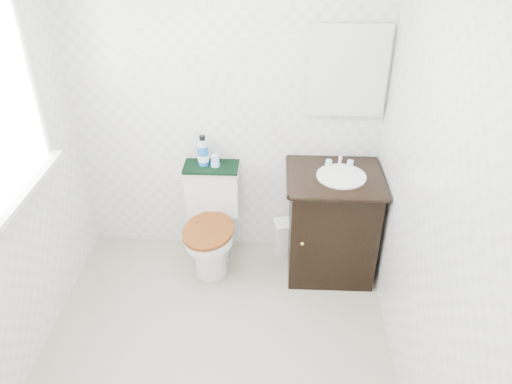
# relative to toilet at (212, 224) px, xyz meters

# --- Properties ---
(floor) EXTENTS (2.40, 2.40, 0.00)m
(floor) POSITION_rel_toilet_xyz_m (0.11, -0.97, -0.33)
(floor) COLOR #AAA188
(floor) RESTS_ON ground
(wall_back) EXTENTS (2.40, 0.00, 2.40)m
(wall_back) POSITION_rel_toilet_xyz_m (0.11, 0.23, 0.87)
(wall_back) COLOR silver
(wall_back) RESTS_ON ground
(wall_right) EXTENTS (0.00, 2.40, 2.40)m
(wall_right) POSITION_rel_toilet_xyz_m (1.21, -0.97, 0.87)
(wall_right) COLOR silver
(wall_right) RESTS_ON ground
(mirror) EXTENTS (0.50, 0.02, 0.60)m
(mirror) POSITION_rel_toilet_xyz_m (0.93, 0.20, 1.12)
(mirror) COLOR silver
(mirror) RESTS_ON wall_back
(toilet) EXTENTS (0.41, 0.63, 0.75)m
(toilet) POSITION_rel_toilet_xyz_m (0.00, 0.00, 0.00)
(toilet) COLOR white
(toilet) RESTS_ON floor
(vanity) EXTENTS (0.64, 0.55, 0.92)m
(vanity) POSITION_rel_toilet_xyz_m (0.88, -0.07, 0.10)
(vanity) COLOR black
(vanity) RESTS_ON floor
(trash_bin) EXTENTS (0.22, 0.19, 0.28)m
(trash_bin) POSITION_rel_toilet_xyz_m (0.56, 0.13, -0.19)
(trash_bin) COLOR white
(trash_bin) RESTS_ON floor
(towel) EXTENTS (0.40, 0.22, 0.02)m
(towel) POSITION_rel_toilet_xyz_m (-0.00, 0.12, 0.43)
(towel) COLOR black
(towel) RESTS_ON toilet
(mouthwash_bottle) EXTENTS (0.08, 0.08, 0.23)m
(mouthwash_bottle) POSITION_rel_toilet_xyz_m (-0.06, 0.14, 0.54)
(mouthwash_bottle) COLOR blue
(mouthwash_bottle) RESTS_ON towel
(cup) EXTENTS (0.07, 0.07, 0.08)m
(cup) POSITION_rel_toilet_xyz_m (0.03, 0.12, 0.48)
(cup) COLOR #9AC8FD
(cup) RESTS_ON towel
(soap_bar) EXTENTS (0.07, 0.05, 0.02)m
(soap_bar) POSITION_rel_toilet_xyz_m (0.84, 0.06, 0.50)
(soap_bar) COLOR #186876
(soap_bar) RESTS_ON vanity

